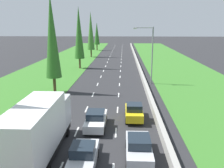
{
  "coord_description": "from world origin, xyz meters",
  "views": [
    {
      "loc": [
        2.36,
        0.84,
        9.25
      ],
      "look_at": [
        0.75,
        35.04,
        1.04
      ],
      "focal_mm": 39.54,
      "sensor_mm": 36.0,
      "label": 1
    }
  ],
  "objects": [
    {
      "name": "white_box_truck_left_lane",
      "position": [
        -3.47,
        16.54,
        2.18
      ],
      "size": [
        2.46,
        9.4,
        4.18
      ],
      "color": "black",
      "rests_on": "ground"
    },
    {
      "name": "silver_hatchback_centre_lane",
      "position": [
        -0.22,
        15.46,
        0.84
      ],
      "size": [
        1.74,
        3.9,
        1.72
      ],
      "color": "silver",
      "rests_on": "ground"
    },
    {
      "name": "grass_verge_right",
      "position": [
        14.35,
        60.0,
        0.02
      ],
      "size": [
        14.0,
        140.0,
        0.04
      ],
      "primitive_type": "cube",
      "color": "#387528",
      "rests_on": "ground"
    },
    {
      "name": "poplar_tree_second",
      "position": [
        -7.23,
        33.84,
        7.74
      ],
      "size": [
        2.13,
        2.13,
        13.37
      ],
      "color": "#4C3823",
      "rests_on": "ground"
    },
    {
      "name": "white_sedan_centre_lane",
      "position": [
        -0.11,
        21.94,
        0.81
      ],
      "size": [
        1.82,
        4.5,
        1.64
      ],
      "color": "white",
      "rests_on": "ground"
    },
    {
      "name": "ground_plane",
      "position": [
        0.0,
        60.0,
        0.0
      ],
      "size": [
        300.0,
        300.0,
        0.0
      ],
      "primitive_type": "plane",
      "color": "#28282B",
      "rests_on": "ground"
    },
    {
      "name": "lane_markings",
      "position": [
        0.0,
        60.0,
        0.01
      ],
      "size": [
        3.64,
        116.0,
        0.01
      ],
      "color": "white",
      "rests_on": "ground"
    },
    {
      "name": "grass_verge_left",
      "position": [
        -12.65,
        60.0,
        0.02
      ],
      "size": [
        14.0,
        140.0,
        0.04
      ],
      "primitive_type": "cube",
      "color": "#387528",
      "rests_on": "ground"
    },
    {
      "name": "silver_sedan_right_lane",
      "position": [
        3.49,
        16.82,
        0.81
      ],
      "size": [
        1.82,
        4.5,
        1.64
      ],
      "color": "silver",
      "rests_on": "ground"
    },
    {
      "name": "poplar_tree_fifth",
      "position": [
        -7.6,
        93.23,
        6.18
      ],
      "size": [
        2.06,
        2.06,
        10.25
      ],
      "color": "#4C3823",
      "rests_on": "ground"
    },
    {
      "name": "poplar_tree_third",
      "position": [
        -7.17,
        53.81,
        7.63
      ],
      "size": [
        2.13,
        2.13,
        13.16
      ],
      "color": "#4C3823",
      "rests_on": "ground"
    },
    {
      "name": "poplar_tree_fourth",
      "position": [
        -7.21,
        73.34,
        7.59
      ],
      "size": [
        2.13,
        2.13,
        13.08
      ],
      "color": "#4C3823",
      "rests_on": "ground"
    },
    {
      "name": "street_light_mast",
      "position": [
        6.51,
        39.83,
        5.23
      ],
      "size": [
        3.2,
        0.28,
        9.0
      ],
      "color": "gray",
      "rests_on": "ground"
    },
    {
      "name": "median_barrier",
      "position": [
        5.7,
        60.0,
        0.42
      ],
      "size": [
        0.44,
        120.0,
        0.85
      ],
      "primitive_type": "cube",
      "color": "#9E9B93",
      "rests_on": "ground"
    },
    {
      "name": "yellow_hatchback_right_lane",
      "position": [
        3.45,
        24.13,
        0.84
      ],
      "size": [
        1.74,
        3.9,
        1.72
      ],
      "color": "yellow",
      "rests_on": "ground"
    }
  ]
}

